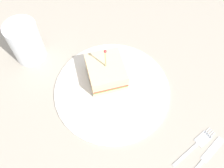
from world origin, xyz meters
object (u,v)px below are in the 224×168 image
at_px(drink_glass, 26,43).
at_px(fork, 198,143).
at_px(knife, 207,156).
at_px(sandwich_half_center, 106,71).
at_px(plate, 112,89).

relative_size(drink_glass, fork, 1.03).
xyz_separation_m(drink_glass, knife, (-0.16, -0.47, -0.05)).
bearing_deg(fork, sandwich_half_center, 64.06).
bearing_deg(drink_glass, sandwich_half_center, -96.70).
bearing_deg(plate, knife, -114.96).
bearing_deg(sandwich_half_center, fork, -115.94).
xyz_separation_m(plate, fork, (-0.09, -0.22, -0.00)).
distance_m(plate, knife, 0.26).
relative_size(fork, knife, 0.96).
bearing_deg(drink_glass, knife, -109.12).
height_order(plate, knife, plate).
xyz_separation_m(plate, sandwich_half_center, (0.03, 0.02, 0.03)).
bearing_deg(plate, fork, -111.92).
relative_size(drink_glass, knife, 0.99).
xyz_separation_m(drink_glass, fork, (-0.14, -0.45, -0.05)).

